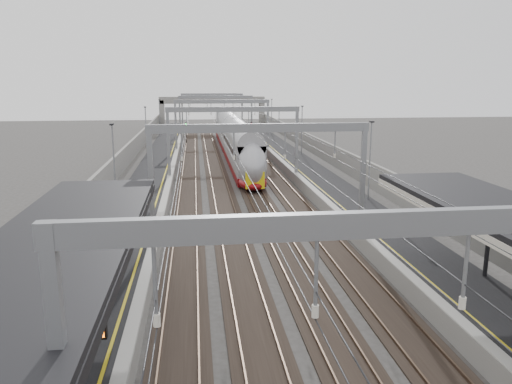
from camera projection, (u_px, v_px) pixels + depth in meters
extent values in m
cube|color=black|center=(155.00, 175.00, 51.60)|extent=(4.00, 120.00, 1.00)
cube|color=black|center=(306.00, 172.00, 53.49)|extent=(4.00, 120.00, 1.00)
cube|color=black|center=(189.00, 179.00, 52.12)|extent=(2.40, 140.00, 0.08)
cube|color=brown|center=(182.00, 178.00, 52.01)|extent=(0.07, 140.00, 0.14)
cube|color=brown|center=(196.00, 178.00, 52.18)|extent=(0.07, 140.00, 0.14)
cube|color=black|center=(218.00, 178.00, 52.47)|extent=(2.40, 140.00, 0.08)
cube|color=brown|center=(211.00, 177.00, 52.36)|extent=(0.07, 140.00, 0.14)
cube|color=brown|center=(224.00, 177.00, 52.53)|extent=(0.07, 140.00, 0.14)
cube|color=black|center=(246.00, 177.00, 52.82)|extent=(2.40, 140.00, 0.08)
cube|color=brown|center=(239.00, 177.00, 52.72)|extent=(0.07, 140.00, 0.14)
cube|color=brown|center=(253.00, 176.00, 52.89)|extent=(0.07, 140.00, 0.14)
cube|color=black|center=(274.00, 177.00, 53.18)|extent=(2.40, 140.00, 0.08)
cube|color=brown|center=(267.00, 176.00, 53.07)|extent=(0.07, 140.00, 0.14)
cube|color=brown|center=(280.00, 176.00, 53.24)|extent=(0.07, 140.00, 0.14)
cube|color=gray|center=(395.00, 223.00, 9.39)|extent=(13.00, 0.25, 0.50)
cube|color=gray|center=(151.00, 182.00, 28.69)|extent=(0.28, 0.28, 6.60)
cube|color=gray|center=(363.00, 177.00, 30.18)|extent=(0.28, 0.28, 6.60)
cube|color=gray|center=(260.00, 128.00, 28.77)|extent=(13.00, 0.25, 0.50)
cube|color=gray|center=(168.00, 142.00, 48.07)|extent=(0.28, 0.28, 6.60)
cube|color=gray|center=(297.00, 140.00, 49.56)|extent=(0.28, 0.28, 6.60)
cube|color=gray|center=(233.00, 109.00, 48.16)|extent=(13.00, 0.25, 0.50)
cube|color=gray|center=(176.00, 124.00, 67.46)|extent=(0.28, 0.28, 6.60)
cube|color=gray|center=(268.00, 124.00, 68.94)|extent=(0.28, 0.28, 6.60)
cube|color=gray|center=(222.00, 101.00, 67.54)|extent=(13.00, 0.25, 0.50)
cube|color=gray|center=(180.00, 115.00, 86.84)|extent=(0.28, 0.28, 6.60)
cube|color=gray|center=(252.00, 114.00, 88.33)|extent=(0.28, 0.28, 6.60)
cube|color=gray|center=(216.00, 97.00, 86.92)|extent=(13.00, 0.25, 0.50)
cube|color=gray|center=(182.00, 109.00, 104.29)|extent=(0.28, 0.28, 6.60)
cube|color=gray|center=(242.00, 109.00, 105.77)|extent=(0.28, 0.28, 6.60)
cube|color=gray|center=(212.00, 94.00, 104.37)|extent=(13.00, 0.25, 0.50)
cylinder|color=#262628|center=(188.00, 122.00, 55.78)|extent=(0.03, 140.00, 0.03)
cylinder|color=#262628|center=(215.00, 122.00, 56.13)|extent=(0.03, 140.00, 0.03)
cylinder|color=#262628|center=(241.00, 122.00, 56.49)|extent=(0.03, 140.00, 0.03)
cylinder|color=#262628|center=(267.00, 122.00, 56.84)|extent=(0.03, 140.00, 0.03)
cylinder|color=black|center=(54.00, 252.00, 20.82)|extent=(0.20, 0.20, 4.00)
cube|color=black|center=(70.00, 329.00, 11.16)|extent=(1.60, 0.15, 0.55)
cube|color=#FF5A05|center=(69.00, 331.00, 11.08)|extent=(1.50, 0.02, 0.42)
cylinder|color=black|center=(489.00, 235.00, 23.11)|extent=(0.20, 0.20, 4.00)
cube|color=gray|center=(212.00, 100.00, 104.62)|extent=(22.00, 2.20, 1.40)
cube|color=gray|center=(162.00, 115.00, 104.05)|extent=(1.00, 2.20, 6.20)
cube|color=gray|center=(262.00, 115.00, 106.53)|extent=(1.00, 2.20, 6.20)
cube|color=gray|center=(122.00, 165.00, 50.99)|extent=(0.30, 120.00, 3.20)
cube|color=gray|center=(335.00, 161.00, 53.63)|extent=(0.30, 120.00, 3.20)
cube|color=maroon|center=(241.00, 163.00, 58.38)|extent=(2.75, 23.39, 0.81)
cube|color=#98979C|center=(241.00, 147.00, 57.96)|extent=(2.75, 23.39, 3.05)
cube|color=black|center=(248.00, 179.00, 50.51)|extent=(2.03, 2.44, 0.51)
cube|color=maroon|center=(228.00, 140.00, 81.44)|extent=(2.75, 23.39, 0.81)
cube|color=#98979C|center=(227.00, 128.00, 81.02)|extent=(2.75, 23.39, 3.05)
cube|color=black|center=(231.00, 149.00, 73.57)|extent=(2.03, 2.44, 0.51)
ellipsoid|color=#98979C|center=(252.00, 166.00, 46.49)|extent=(2.75, 5.29, 4.27)
cube|color=yellow|center=(255.00, 181.00, 44.57)|extent=(1.73, 0.12, 1.53)
cube|color=black|center=(254.00, 163.00, 44.69)|extent=(1.63, 0.58, 0.95)
cylinder|color=black|center=(186.00, 135.00, 81.44)|extent=(0.12, 0.12, 3.00)
cube|color=black|center=(186.00, 125.00, 81.09)|extent=(0.32, 0.22, 0.75)
sphere|color=#0CE526|center=(186.00, 124.00, 80.93)|extent=(0.16, 0.16, 0.16)
cylinder|color=black|center=(244.00, 142.00, 71.97)|extent=(0.12, 0.12, 3.00)
cube|color=black|center=(244.00, 131.00, 71.62)|extent=(0.32, 0.22, 0.75)
sphere|color=red|center=(244.00, 130.00, 71.46)|extent=(0.16, 0.16, 0.16)
cylinder|color=black|center=(251.00, 134.00, 81.70)|extent=(0.12, 0.12, 3.00)
cube|color=black|center=(251.00, 125.00, 81.36)|extent=(0.32, 0.22, 0.75)
sphere|color=red|center=(251.00, 124.00, 81.20)|extent=(0.16, 0.16, 0.16)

